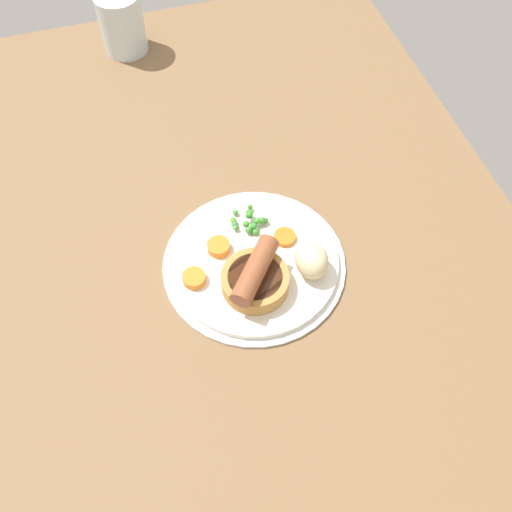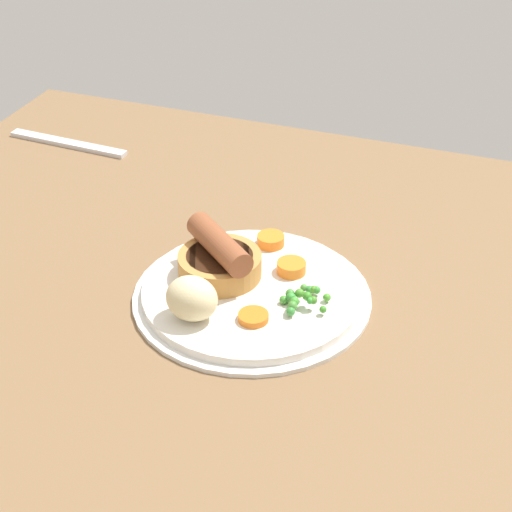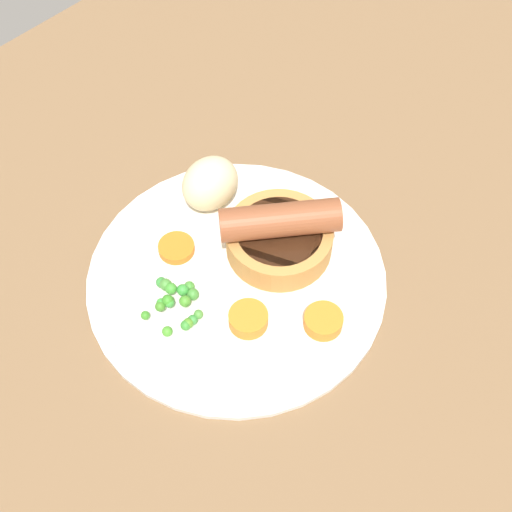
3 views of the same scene
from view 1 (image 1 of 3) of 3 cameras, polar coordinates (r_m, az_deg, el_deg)
The scene contains 9 objects.
dining_table at distance 81.16cm, azimuth -1.96°, elevation 1.38°, with size 110.00×80.00×3.00cm, color brown.
dinner_plate at distance 76.79cm, azimuth -0.19°, elevation -0.66°, with size 24.68×24.68×1.40cm.
sausage_pudding at distance 72.20cm, azimuth -0.40°, elevation -2.30°, with size 9.08×8.75×5.20cm.
pea_pile at distance 78.65cm, azimuth -0.67°, elevation 3.55°, with size 5.02×4.96×1.84cm.
potato_chunk_0 at distance 73.63cm, azimuth 5.59°, elevation -0.43°, with size 5.18×4.28×4.57cm, color beige.
carrot_slice_0 at distance 76.61cm, azimuth -3.77°, elevation 0.92°, with size 3.07×3.07×1.22cm, color orange.
carrot_slice_1 at distance 77.76cm, azimuth 2.88°, elevation 1.90°, with size 3.00×3.00×0.70cm, color orange.
carrot_slice_3 at distance 74.28cm, azimuth -6.22°, elevation -2.23°, with size 3.03×3.03×1.17cm, color orange.
drinking_glass at distance 108.32cm, azimuth -13.28°, elevation 21.73°, with size 7.68×7.68×10.36cm, color silver.
Camera 1 is at (44.69, -10.55, 68.42)cm, focal length 40.00 mm.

